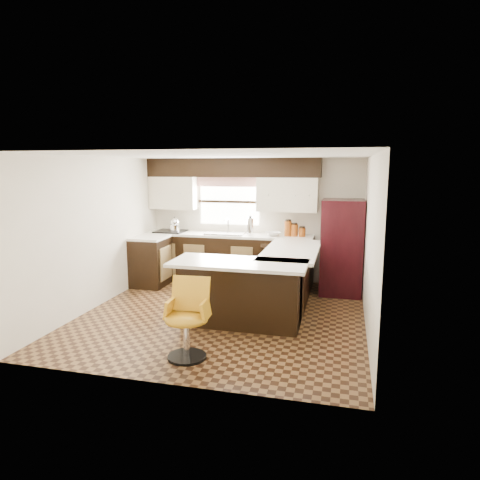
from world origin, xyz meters
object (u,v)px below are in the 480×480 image
(peninsula_long, at_px, (288,279))
(refrigerator, at_px, (342,247))
(bar_chair, at_px, (186,320))
(peninsula_return, at_px, (242,294))

(peninsula_long, xyz_separation_m, refrigerator, (0.82, 0.94, 0.39))
(bar_chair, bearing_deg, peninsula_return, 70.08)
(peninsula_return, bearing_deg, refrigerator, 54.95)
(refrigerator, xyz_separation_m, bar_chair, (-1.71, -3.13, -0.37))
(peninsula_return, bearing_deg, peninsula_long, 61.70)
(peninsula_long, xyz_separation_m, peninsula_return, (-0.53, -0.97, 0.00))
(refrigerator, bearing_deg, peninsula_long, -131.03)
(peninsula_return, distance_m, refrigerator, 2.37)
(peninsula_return, relative_size, bar_chair, 1.74)
(peninsula_long, xyz_separation_m, bar_chair, (-0.89, -2.19, 0.02))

